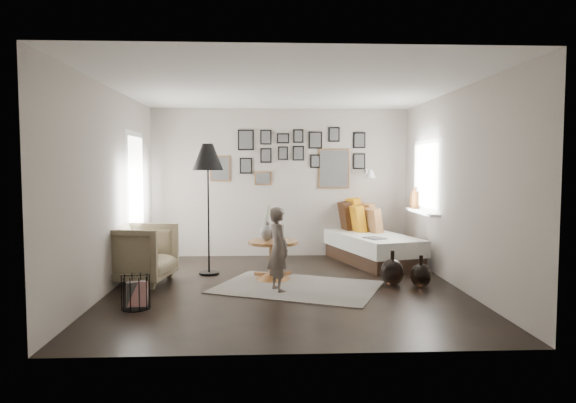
{
  "coord_description": "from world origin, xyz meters",
  "views": [
    {
      "loc": [
        -0.29,
        -6.65,
        1.6
      ],
      "look_at": [
        0.05,
        0.5,
        1.1
      ],
      "focal_mm": 32.0,
      "sensor_mm": 36.0,
      "label": 1
    }
  ],
  "objects_px": {
    "vase": "(267,230)",
    "armchair": "(138,254)",
    "pedestal_table": "(273,262)",
    "child": "(278,249)",
    "demijohn_small": "(421,275)",
    "daybed": "(369,242)",
    "floor_lamp": "(208,162)",
    "magazine_basket": "(136,292)",
    "demijohn_large": "(392,272)"
  },
  "relations": [
    {
      "from": "pedestal_table",
      "to": "armchair",
      "type": "height_order",
      "value": "armchair"
    },
    {
      "from": "pedestal_table",
      "to": "child",
      "type": "height_order",
      "value": "child"
    },
    {
      "from": "vase",
      "to": "floor_lamp",
      "type": "height_order",
      "value": "floor_lamp"
    },
    {
      "from": "armchair",
      "to": "demijohn_large",
      "type": "relative_size",
      "value": 1.89
    },
    {
      "from": "daybed",
      "to": "magazine_basket",
      "type": "distance_m",
      "value": 4.19
    },
    {
      "from": "vase",
      "to": "floor_lamp",
      "type": "xyz_separation_m",
      "value": [
        -0.86,
        0.4,
        0.95
      ]
    },
    {
      "from": "pedestal_table",
      "to": "armchair",
      "type": "bearing_deg",
      "value": -176.68
    },
    {
      "from": "demijohn_large",
      "to": "demijohn_small",
      "type": "relative_size",
      "value": 1.1
    },
    {
      "from": "armchair",
      "to": "child",
      "type": "height_order",
      "value": "child"
    },
    {
      "from": "vase",
      "to": "daybed",
      "type": "relative_size",
      "value": 0.22
    },
    {
      "from": "pedestal_table",
      "to": "magazine_basket",
      "type": "relative_size",
      "value": 1.86
    },
    {
      "from": "vase",
      "to": "child",
      "type": "xyz_separation_m",
      "value": [
        0.13,
        -0.67,
        -0.17
      ]
    },
    {
      "from": "vase",
      "to": "magazine_basket",
      "type": "distance_m",
      "value": 2.11
    },
    {
      "from": "child",
      "to": "pedestal_table",
      "type": "bearing_deg",
      "value": -20.43
    },
    {
      "from": "floor_lamp",
      "to": "child",
      "type": "relative_size",
      "value": 1.78
    },
    {
      "from": "armchair",
      "to": "magazine_basket",
      "type": "bearing_deg",
      "value": -158.17
    },
    {
      "from": "vase",
      "to": "armchair",
      "type": "relative_size",
      "value": 0.56
    },
    {
      "from": "demijohn_large",
      "to": "armchair",
      "type": "bearing_deg",
      "value": 174.7
    },
    {
      "from": "pedestal_table",
      "to": "daybed",
      "type": "bearing_deg",
      "value": 39.06
    },
    {
      "from": "armchair",
      "to": "daybed",
      "type": "bearing_deg",
      "value": -57.93
    },
    {
      "from": "pedestal_table",
      "to": "vase",
      "type": "relative_size",
      "value": 1.4
    },
    {
      "from": "magazine_basket",
      "to": "demijohn_small",
      "type": "distance_m",
      "value": 3.6
    },
    {
      "from": "armchair",
      "to": "floor_lamp",
      "type": "xyz_separation_m",
      "value": [
        0.9,
        0.52,
        1.25
      ]
    },
    {
      "from": "vase",
      "to": "magazine_basket",
      "type": "relative_size",
      "value": 1.33
    },
    {
      "from": "pedestal_table",
      "to": "vase",
      "type": "xyz_separation_m",
      "value": [
        -0.08,
        0.02,
        0.45
      ]
    },
    {
      "from": "magazine_basket",
      "to": "demijohn_small",
      "type": "xyz_separation_m",
      "value": [
        3.5,
        0.84,
        -0.02
      ]
    },
    {
      "from": "pedestal_table",
      "to": "daybed",
      "type": "height_order",
      "value": "daybed"
    },
    {
      "from": "vase",
      "to": "daybed",
      "type": "bearing_deg",
      "value": 37.31
    },
    {
      "from": "daybed",
      "to": "demijohn_small",
      "type": "xyz_separation_m",
      "value": [
        0.3,
        -1.87,
        -0.16
      ]
    },
    {
      "from": "floor_lamp",
      "to": "demijohn_large",
      "type": "height_order",
      "value": "floor_lamp"
    },
    {
      "from": "vase",
      "to": "magazine_basket",
      "type": "bearing_deg",
      "value": -136.58
    },
    {
      "from": "magazine_basket",
      "to": "child",
      "type": "relative_size",
      "value": 0.35
    },
    {
      "from": "magazine_basket",
      "to": "demijohn_small",
      "type": "bearing_deg",
      "value": 13.51
    },
    {
      "from": "vase",
      "to": "child",
      "type": "bearing_deg",
      "value": -78.83
    },
    {
      "from": "vase",
      "to": "demijohn_small",
      "type": "height_order",
      "value": "vase"
    },
    {
      "from": "armchair",
      "to": "demijohn_small",
      "type": "xyz_separation_m",
      "value": [
        3.77,
        -0.44,
        -0.24
      ]
    },
    {
      "from": "armchair",
      "to": "demijohn_large",
      "type": "distance_m",
      "value": 3.44
    },
    {
      "from": "floor_lamp",
      "to": "child",
      "type": "bearing_deg",
      "value": -47.14
    },
    {
      "from": "pedestal_table",
      "to": "floor_lamp",
      "type": "distance_m",
      "value": 1.74
    },
    {
      "from": "daybed",
      "to": "demijohn_large",
      "type": "distance_m",
      "value": 1.76
    },
    {
      "from": "armchair",
      "to": "demijohn_small",
      "type": "bearing_deg",
      "value": -86.95
    },
    {
      "from": "vase",
      "to": "magazine_basket",
      "type": "xyz_separation_m",
      "value": [
        -1.48,
        -1.4,
        -0.52
      ]
    },
    {
      "from": "armchair",
      "to": "magazine_basket",
      "type": "height_order",
      "value": "armchair"
    },
    {
      "from": "floor_lamp",
      "to": "child",
      "type": "height_order",
      "value": "floor_lamp"
    },
    {
      "from": "magazine_basket",
      "to": "child",
      "type": "distance_m",
      "value": 1.81
    },
    {
      "from": "floor_lamp",
      "to": "child",
      "type": "distance_m",
      "value": 1.84
    },
    {
      "from": "magazine_basket",
      "to": "daybed",
      "type": "bearing_deg",
      "value": 40.28
    },
    {
      "from": "daybed",
      "to": "armchair",
      "type": "bearing_deg",
      "value": -174.01
    },
    {
      "from": "armchair",
      "to": "demijohn_small",
      "type": "distance_m",
      "value": 3.81
    },
    {
      "from": "armchair",
      "to": "demijohn_small",
      "type": "height_order",
      "value": "armchair"
    }
  ]
}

